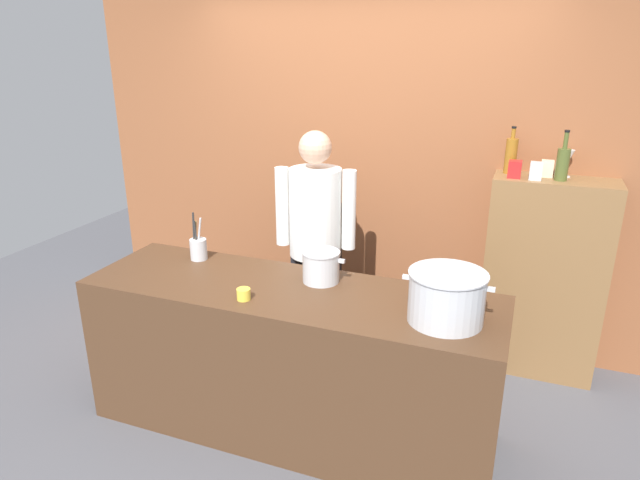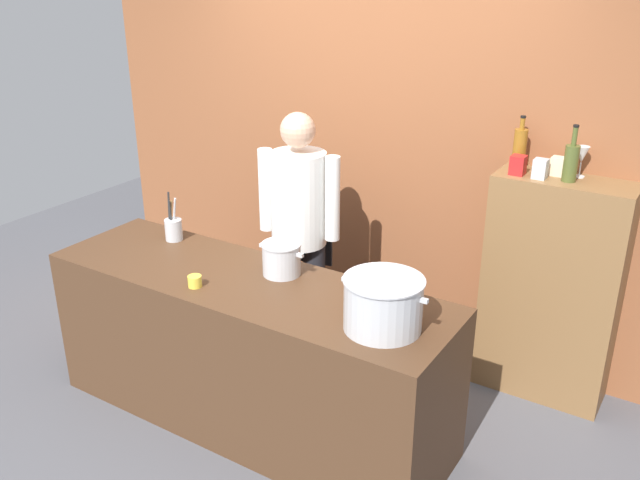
{
  "view_description": "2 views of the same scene",
  "coord_description": "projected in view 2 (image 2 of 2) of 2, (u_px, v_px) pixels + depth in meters",
  "views": [
    {
      "loc": [
        1.16,
        -2.54,
        2.18
      ],
      "look_at": [
        0.02,
        0.43,
        1.04
      ],
      "focal_mm": 31.32,
      "sensor_mm": 36.0,
      "label": 1
    },
    {
      "loc": [
        2.08,
        -2.55,
        2.5
      ],
      "look_at": [
        0.28,
        0.31,
        1.08
      ],
      "focal_mm": 38.3,
      "sensor_mm": 36.0,
      "label": 2
    }
  ],
  "objects": [
    {
      "name": "ground_plane",
      "position": [
        252.0,
        418.0,
        3.99
      ],
      "size": [
        8.0,
        8.0,
        0.0
      ],
      "primitive_type": "plane",
      "color": "#4C4C51"
    },
    {
      "name": "brick_back_panel",
      "position": [
        373.0,
        119.0,
        4.5
      ],
      "size": [
        4.4,
        0.1,
        3.0
      ],
      "primitive_type": "cube",
      "color": "brown",
      "rests_on": "ground_plane"
    },
    {
      "name": "prep_counter",
      "position": [
        249.0,
        352.0,
        3.81
      ],
      "size": [
        2.33,
        0.7,
        0.9
      ],
      "primitive_type": "cube",
      "color": "#472D1C",
      "rests_on": "ground_plane"
    },
    {
      "name": "bar_cabinet",
      "position": [
        551.0,
        290.0,
        4.0
      ],
      "size": [
        0.76,
        0.32,
        1.36
      ],
      "primitive_type": "cube",
      "color": "brown",
      "rests_on": "ground_plane"
    },
    {
      "name": "chef",
      "position": [
        299.0,
        224.0,
        4.21
      ],
      "size": [
        0.52,
        0.38,
        1.66
      ],
      "rotation": [
        0.0,
        0.0,
        3.32
      ],
      "color": "black",
      "rests_on": "ground_plane"
    },
    {
      "name": "stockpot_large",
      "position": [
        383.0,
        304.0,
        3.12
      ],
      "size": [
        0.44,
        0.38,
        0.25
      ],
      "color": "#B7BABF",
      "rests_on": "prep_counter"
    },
    {
      "name": "stockpot_small",
      "position": [
        281.0,
        259.0,
        3.67
      ],
      "size": [
        0.28,
        0.22,
        0.18
      ],
      "color": "#B7BABF",
      "rests_on": "prep_counter"
    },
    {
      "name": "utensil_crock",
      "position": [
        173.0,
        229.0,
        4.12
      ],
      "size": [
        0.1,
        0.1,
        0.3
      ],
      "color": "#B7BABF",
      "rests_on": "prep_counter"
    },
    {
      "name": "butter_jar",
      "position": [
        195.0,
        281.0,
        3.55
      ],
      "size": [
        0.07,
        0.07,
        0.06
      ],
      "primitive_type": "cylinder",
      "color": "yellow",
      "rests_on": "prep_counter"
    },
    {
      "name": "wine_bottle_amber",
      "position": [
        520.0,
        148.0,
        3.89
      ],
      "size": [
        0.08,
        0.08,
        0.3
      ],
      "color": "#8C5919",
      "rests_on": "bar_cabinet"
    },
    {
      "name": "wine_bottle_olive",
      "position": [
        571.0,
        162.0,
        3.66
      ],
      "size": [
        0.08,
        0.08,
        0.31
      ],
      "color": "#475123",
      "rests_on": "bar_cabinet"
    },
    {
      "name": "wine_glass_short",
      "position": [
        582.0,
        156.0,
        3.73
      ],
      "size": [
        0.07,
        0.07,
        0.17
      ],
      "color": "silver",
      "rests_on": "bar_cabinet"
    },
    {
      "name": "spice_tin_cream",
      "position": [
        558.0,
        166.0,
        3.78
      ],
      "size": [
        0.07,
        0.07,
        0.1
      ],
      "primitive_type": "cube",
      "color": "beige",
      "rests_on": "bar_cabinet"
    },
    {
      "name": "spice_tin_red",
      "position": [
        518.0,
        165.0,
        3.8
      ],
      "size": [
        0.08,
        0.08,
        0.11
      ],
      "primitive_type": "cube",
      "color": "red",
      "rests_on": "bar_cabinet"
    },
    {
      "name": "spice_tin_silver",
      "position": [
        540.0,
        169.0,
        3.73
      ],
      "size": [
        0.07,
        0.07,
        0.11
      ],
      "primitive_type": "cube",
      "color": "#B2B2B7",
      "rests_on": "bar_cabinet"
    }
  ]
}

